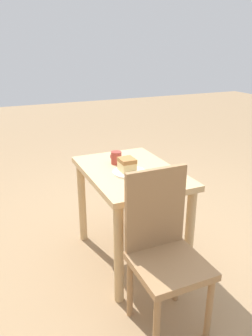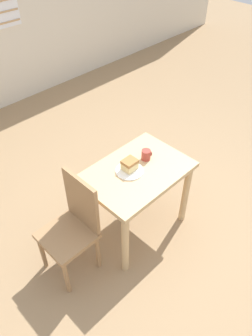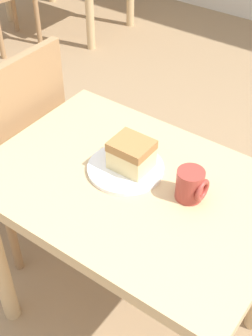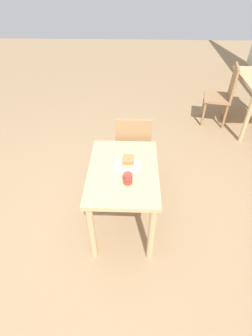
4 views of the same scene
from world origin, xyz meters
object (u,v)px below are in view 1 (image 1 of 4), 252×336
Objects in this scene: dining_table_near at (131,187)px; plate at (129,172)px; chair_near_window at (164,248)px; cake_slice at (127,165)px; coffee_mug at (116,158)px.

dining_table_near is 3.86× the size of plate.
cake_slice is at bearing 86.36° from chair_near_window.
cake_slice is 1.26× the size of coffee_mug.
dining_table_near is 9.56× the size of coffee_mug.
dining_table_near is 0.95× the size of chair_near_window.
cake_slice is (-0.04, 0.04, 0.19)m from dining_table_near.
dining_table_near is 0.24m from coffee_mug.
plate is (-0.05, 0.03, 0.14)m from dining_table_near.
plate is 0.21m from coffee_mug.
plate reaches higher than dining_table_near.
plate is 1.97× the size of cake_slice.
plate is at bearing -138.93° from cake_slice.
coffee_mug is at bearing -0.21° from cake_slice.
cake_slice is (0.57, -0.04, 0.28)m from chair_near_window.
chair_near_window is at bearing 172.43° from dining_table_near.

